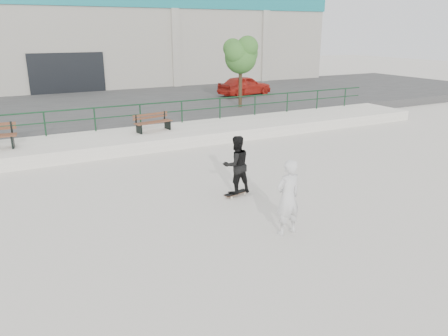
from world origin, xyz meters
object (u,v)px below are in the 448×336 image
bench_right (153,122)px  red_car (245,86)px  skateboard (236,193)px  seated_skater (288,197)px  standing_skater (236,165)px  tree (241,54)px

bench_right → red_car: (8.92, 7.48, 0.27)m
skateboard → seated_skater: seated_skater is taller
bench_right → seated_skater: 9.98m
red_car → standing_skater: bearing=137.4°
red_car → standing_skater: same height
tree → seated_skater: (-6.54, -13.64, -2.49)m
red_car → skateboard: bearing=137.4°
red_car → bench_right: bearing=118.5°
bench_right → red_car: 11.65m
bench_right → tree: (6.42, 3.65, 2.53)m
bench_right → standing_skater: (0.04, -7.24, 0.07)m
bench_right → skateboard: (0.04, -7.24, -0.81)m
seated_skater → tree: bearing=-118.8°
skateboard → standing_skater: 0.87m
red_car → seated_skater: 19.67m
bench_right → tree: tree is taller
tree → standing_skater: (-6.38, -10.89, -2.46)m
bench_right → standing_skater: bearing=-100.2°
red_car → standing_skater: size_ratio=2.24×
skateboard → standing_skater: standing_skater is taller
standing_skater → seated_skater: seated_skater is taller
standing_skater → red_car: bearing=-120.3°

